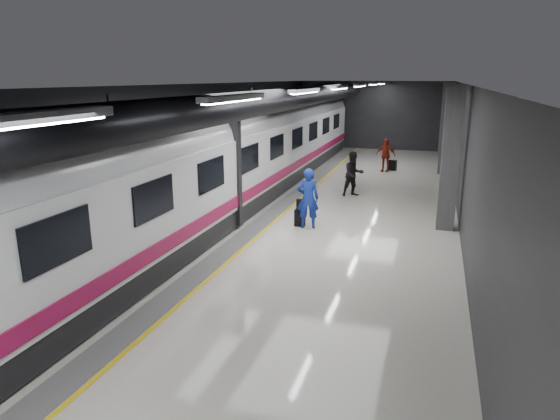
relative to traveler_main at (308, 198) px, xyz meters
The scene contains 9 objects.
ground 1.26m from the traveler_main, 111.39° to the right, with size 40.00×40.00×0.00m, color beige.
platform_hall 2.63m from the traveler_main, 159.48° to the left, with size 10.02×40.02×4.51m.
train 3.77m from the traveler_main, 168.17° to the right, with size 3.05×38.00×4.05m.
traveler_main is the anchor object (origin of this frame).
suitcase_main 0.77m from the traveler_main, 160.40° to the left, with size 0.34×0.22×0.56m, color black.
shoulder_bag 0.37m from the traveler_main, 162.51° to the left, with size 0.27×0.14×0.36m, color black.
traveler_far_a 4.95m from the traveler_main, 82.11° to the left, with size 0.89×0.70×1.84m, color black.
traveler_far_b 11.01m from the traveler_main, 82.83° to the left, with size 1.01×0.42×1.72m, color maroon.
suitcase_far 11.52m from the traveler_main, 81.32° to the left, with size 0.37×0.24×0.54m, color black.
Camera 1 is at (4.04, -14.37, 4.75)m, focal length 32.00 mm.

